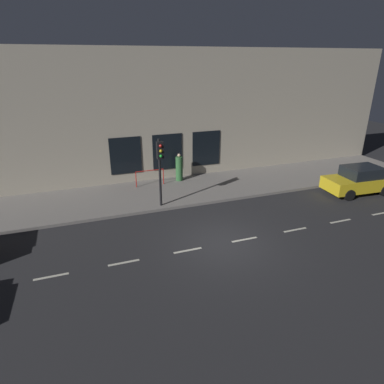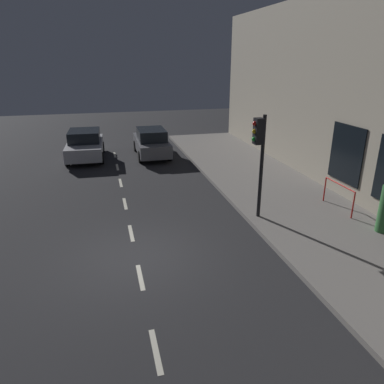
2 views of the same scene
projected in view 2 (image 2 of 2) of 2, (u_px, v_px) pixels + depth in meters
name	position (u px, v px, depth m)	size (l,w,h in m)	color
ground_plane	(136.00, 258.00, 10.29)	(60.00, 60.00, 0.00)	#28282B
sidewalk	(329.00, 231.00, 11.71)	(4.50, 32.00, 0.15)	gray
lane_centre_line	(140.00, 277.00, 9.38)	(0.12, 27.20, 0.01)	beige
traffic_light	(259.00, 146.00, 11.76)	(0.47, 0.32, 3.52)	black
parked_car_0	(85.00, 145.00, 20.19)	(2.09, 4.21, 1.58)	#B7B7BC
parked_car_1	(151.00, 142.00, 20.75)	(1.83, 4.30, 1.58)	slate
red_railing	(339.00, 191.00, 13.00)	(0.05, 1.72, 0.97)	red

